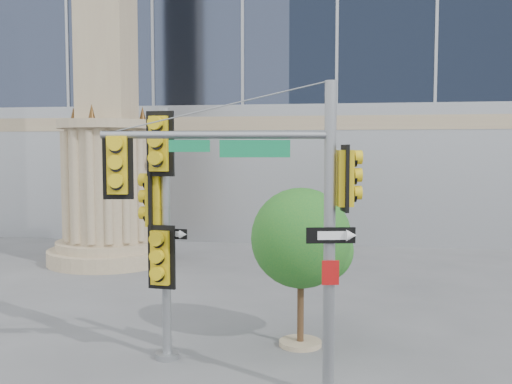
# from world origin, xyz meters

# --- Properties ---
(ground) EXTENTS (120.00, 120.00, 0.00)m
(ground) POSITION_xyz_m (0.00, 0.00, 0.00)
(ground) COLOR #545456
(ground) RESTS_ON ground
(monument) EXTENTS (4.40, 4.40, 16.60)m
(monument) POSITION_xyz_m (-6.00, 9.00, 5.52)
(monument) COLOR tan
(monument) RESTS_ON ground
(main_signal_pole) EXTENTS (3.96, 1.14, 5.15)m
(main_signal_pole) POSITION_xyz_m (1.23, -1.42, 3.19)
(main_signal_pole) COLOR slate
(main_signal_pole) RESTS_ON ground
(secondary_signal_pole) EXTENTS (0.84, 0.67, 4.85)m
(secondary_signal_pole) POSITION_xyz_m (-1.07, -0.04, 2.85)
(secondary_signal_pole) COLOR slate
(secondary_signal_pole) RESTS_ON ground
(street_tree) EXTENTS (2.11, 2.06, 3.29)m
(street_tree) POSITION_xyz_m (1.54, 1.22, 2.17)
(street_tree) COLOR tan
(street_tree) RESTS_ON ground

